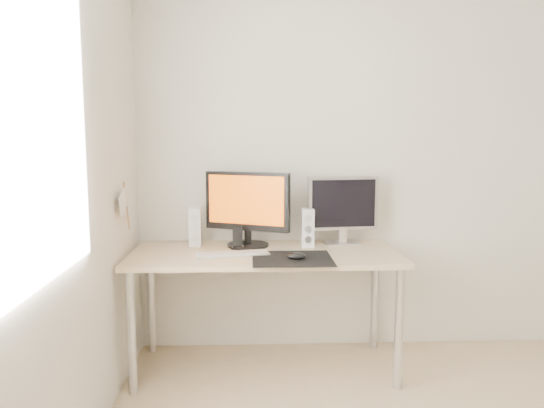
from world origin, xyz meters
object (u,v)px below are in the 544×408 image
desk (265,265)px  main_monitor (247,206)px  speaker_left (195,227)px  speaker_right (308,228)px  second_monitor (343,207)px  phone_dock (238,242)px  mouse (296,256)px  keyboard (233,254)px

desk → main_monitor: 0.38m
speaker_left → speaker_right: size_ratio=1.00×
second_monitor → phone_dock: (-0.66, -0.11, -0.20)m
mouse → second_monitor: 0.58m
mouse → desk: mouse is taller
phone_dock → speaker_right: bearing=5.9°
second_monitor → main_monitor: bearing=-175.3°
desk → second_monitor: second_monitor is taller
second_monitor → speaker_right: bearing=-163.2°
keyboard → main_monitor: bearing=70.6°
desk → keyboard: size_ratio=3.68×
speaker_left → phone_dock: 0.30m
desk → mouse: bearing=-51.8°
desk → speaker_right: speaker_right is taller
keyboard → speaker_right: bearing=25.3°
speaker_right → keyboard: (-0.46, -0.22, -0.11)m
desk → keyboard: (-0.19, -0.08, 0.09)m
main_monitor → phone_dock: (-0.06, -0.06, -0.21)m
main_monitor → phone_dock: main_monitor is taller
mouse → keyboard: 0.38m
mouse → main_monitor: main_monitor is taller
mouse → second_monitor: (0.33, 0.42, 0.22)m
speaker_left → phone_dock: speaker_left is taller
keyboard → mouse: bearing=-20.2°
second_monitor → speaker_left: 0.94m
main_monitor → speaker_left: 0.36m
phone_dock → desk: bearing=-28.3°
desk → second_monitor: size_ratio=3.54×
desk → speaker_right: size_ratio=6.70×
main_monitor → second_monitor: size_ratio=1.16×
second_monitor → speaker_left: second_monitor is taller
desk → speaker_right: bearing=26.3°
second_monitor → speaker_right: 0.27m
second_monitor → keyboard: 0.78m
speaker_right → phone_dock: 0.44m
speaker_left → keyboard: 0.39m
keyboard → phone_dock: bearing=82.2°
mouse → speaker_right: bearing=73.9°
mouse → speaker_left: 0.73m
speaker_left → keyboard: size_ratio=0.55×
speaker_left → main_monitor: bearing=-7.2°
mouse → speaker_left: size_ratio=0.45×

